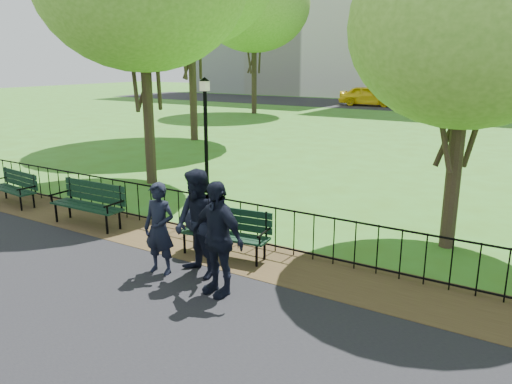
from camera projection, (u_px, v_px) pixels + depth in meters
The scene contains 15 objects.
ground at pixel (184, 283), 8.29m from camera, with size 120.00×120.00×0.00m, color #3C6A1C.
dirt_strip at pixel (235, 253), 9.52m from camera, with size 60.00×1.60×0.01m, color #392A17.
far_street at pixel (489, 110), 36.99m from camera, with size 70.00×9.00×0.01m, color black.
iron_fence at pixel (249, 222), 9.80m from camera, with size 24.06×0.06×1.00m.
park_bench_main at pixel (211, 224), 9.32m from camera, with size 1.79×0.75×0.99m.
park_bench_left_a at pixel (90, 199), 11.05m from camera, with size 1.86×0.63×1.05m.
park_bench_left_b at pixel (15, 184), 12.67m from camera, with size 1.67×0.66×0.92m.
lamppost at pixel (206, 131), 13.59m from camera, with size 0.28×0.28×3.15m.
tree_near_e at pixel (469, 26), 8.84m from camera, with size 4.30×4.30×6.00m.
tree_far_w at pixel (254, 3), 32.96m from camera, with size 7.47×7.47×10.41m.
person_left at pixel (159, 229), 8.47m from camera, with size 0.58×0.38×1.60m, color black.
person_mid at pixel (198, 224), 8.30m from camera, with size 0.90×0.47×1.85m, color black.
person_right at pixel (217, 238), 7.68m from camera, with size 1.07×0.44×1.83m, color black.
taxi at pixel (369, 96), 40.29m from camera, with size 1.87×4.64×1.58m, color yellow.
sedan_silver at pixel (482, 101), 35.38m from camera, with size 1.62×4.65×1.53m, color #9FA0A6.
Camera 1 is at (5.06, -5.84, 3.58)m, focal length 35.00 mm.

